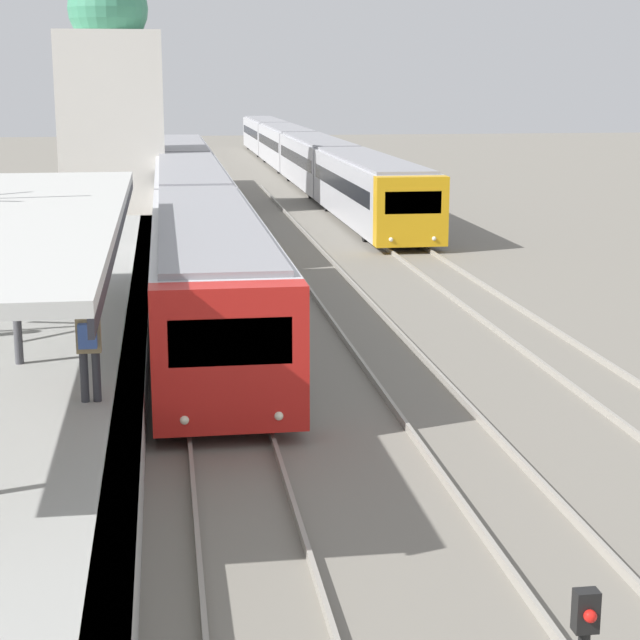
% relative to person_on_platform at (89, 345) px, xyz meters
% --- Properties ---
extents(platform_canopy, '(4.00, 16.94, 2.88)m').
position_rel_person_on_platform_xyz_m(platform_canopy, '(-1.45, 2.71, 1.77)').
color(platform_canopy, beige).
rests_on(platform_canopy, station_platform).
extents(person_on_platform, '(0.40, 0.40, 1.66)m').
position_rel_person_on_platform_xyz_m(person_on_platform, '(0.00, 0.00, 0.00)').
color(person_on_platform, '#2D2D33').
rests_on(person_on_platform, station_platform).
extents(train_near, '(2.69, 49.08, 2.93)m').
position_rel_person_on_platform_xyz_m(train_near, '(2.33, 24.49, -0.29)').
color(train_near, red).
rests_on(train_near, ground_plane).
extents(train_far, '(2.67, 63.34, 2.91)m').
position_rel_person_on_platform_xyz_m(train_far, '(10.12, 51.55, -0.30)').
color(train_far, gold).
rests_on(train_far, ground_plane).
extents(distant_domed_building, '(4.72, 4.72, 11.15)m').
position_rel_person_on_platform_xyz_m(distant_domed_building, '(-0.96, 33.95, 3.31)').
color(distant_domed_building, silver).
rests_on(distant_domed_building, ground_plane).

